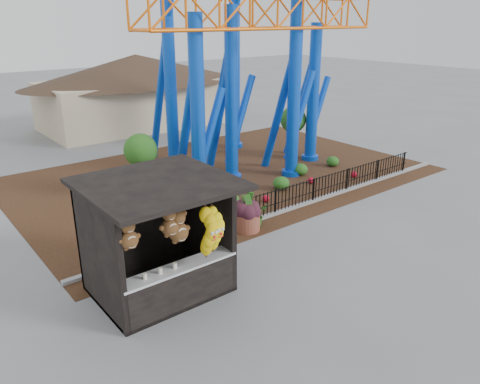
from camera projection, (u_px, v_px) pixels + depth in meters
ground at (274, 272)px, 13.35m from camera, size 120.00×120.00×0.00m
mulch_bed at (221, 175)px, 21.55m from camera, size 18.00×12.00×0.02m
curb at (299, 206)px, 17.85m from camera, size 18.00×0.18×0.12m
prize_booth at (162, 242)px, 11.74m from camera, size 3.50×3.40×3.12m
picket_fence at (315, 190)px, 18.22m from camera, size 12.20×0.06×1.00m
roller_coaster at (237, 27)px, 20.11m from camera, size 11.00×6.37×10.82m
terracotta_planter at (247, 222)px, 15.82m from camera, size 1.08×1.08×0.64m
planter_foliage at (247, 204)px, 15.60m from camera, size 0.70×0.70×0.64m
potted_plant at (256, 215)px, 16.13m from camera, size 0.79×0.69×0.83m
landscaping at (266, 180)px, 20.02m from camera, size 8.17×4.17×0.60m
pavilion at (137, 79)px, 30.46m from camera, size 15.00×15.00×4.80m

